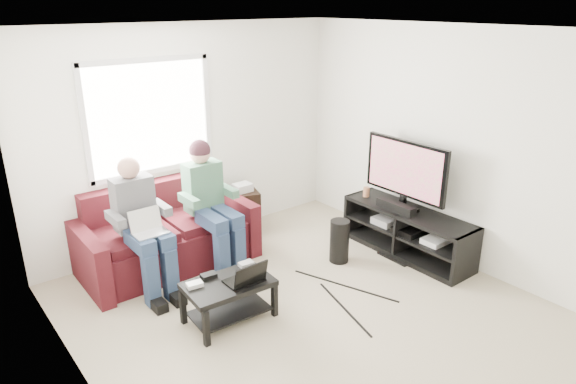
{
  "coord_description": "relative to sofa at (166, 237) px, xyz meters",
  "views": [
    {
      "loc": [
        -2.79,
        -3.11,
        2.81
      ],
      "look_at": [
        0.16,
        0.6,
        1.04
      ],
      "focal_mm": 32.0,
      "sensor_mm": 36.0,
      "label": 1
    }
  ],
  "objects": [
    {
      "name": "floor",
      "position": [
        0.62,
        -1.82,
        -0.33
      ],
      "size": [
        4.5,
        4.5,
        0.0
      ],
      "primitive_type": "plane",
      "color": "#BCAC92",
      "rests_on": "ground"
    },
    {
      "name": "wall_back",
      "position": [
        0.62,
        0.43,
        0.97
      ],
      "size": [
        4.5,
        0.0,
        4.5
      ],
      "primitive_type": "plane",
      "rotation": [
        1.57,
        0.0,
        0.0
      ],
      "color": "white",
      "rests_on": "floor"
    },
    {
      "name": "drink_cup",
      "position": [
        2.27,
        -0.9,
        0.27
      ],
      "size": [
        0.08,
        0.08,
        0.12
      ],
      "primitive_type": "cylinder",
      "color": "#AE6F4B",
      "rests_on": "tv_stand"
    },
    {
      "name": "controller_b",
      "position": [
        -0.14,
        -1.19,
        0.09
      ],
      "size": [
        0.15,
        0.1,
        0.04
      ],
      "primitive_type": "cube",
      "rotation": [
        0.0,
        0.0,
        -0.09
      ],
      "color": "black",
      "rests_on": "coffee_table"
    },
    {
      "name": "subwoofer",
      "position": [
        1.56,
        -1.17,
        -0.08
      ],
      "size": [
        0.22,
        0.22,
        0.5
      ],
      "primitive_type": "cylinder",
      "color": "black",
      "rests_on": "floor"
    },
    {
      "name": "end_table",
      "position": [
        1.17,
        0.2,
        -0.04
      ],
      "size": [
        0.37,
        0.37,
        0.65
      ],
      "color": "black",
      "rests_on": "floor"
    },
    {
      "name": "wall_left",
      "position": [
        -1.38,
        -1.82,
        0.97
      ],
      "size": [
        0.0,
        4.5,
        4.5
      ],
      "primitive_type": "plane",
      "rotation": [
        1.57,
        0.0,
        1.57
      ],
      "color": "white",
      "rests_on": "floor"
    },
    {
      "name": "sofa",
      "position": [
        0.0,
        0.0,
        0.0
      ],
      "size": [
        1.9,
        0.95,
        0.89
      ],
      "color": "#4B1312",
      "rests_on": "floor"
    },
    {
      "name": "person_right",
      "position": [
        0.4,
        -0.32,
        0.49
      ],
      "size": [
        0.4,
        0.71,
        1.42
      ],
      "color": "navy",
      "rests_on": "sofa"
    },
    {
      "name": "laptop_silver",
      "position": [
        -0.4,
        -0.53,
        0.41
      ],
      "size": [
        0.35,
        0.27,
        0.24
      ],
      "primitive_type": null,
      "rotation": [
        0.0,
        0.0,
        0.18
      ],
      "color": "silver",
      "rests_on": "person_left"
    },
    {
      "name": "controller_c",
      "position": [
        0.26,
        -1.22,
        0.09
      ],
      "size": [
        0.15,
        0.1,
        0.04
      ],
      "primitive_type": "cube",
      "rotation": [
        0.0,
        0.0,
        -0.08
      ],
      "color": "gray",
      "rests_on": "coffee_table"
    },
    {
      "name": "console_black",
      "position": [
        2.32,
        -1.58,
        -0.01
      ],
      "size": [
        0.38,
        0.3,
        0.07
      ],
      "primitive_type": "cube",
      "color": "black",
      "rests_on": "tv_stand"
    },
    {
      "name": "controller_a",
      "position": [
        -0.32,
        -1.25,
        0.09
      ],
      "size": [
        0.15,
        0.11,
        0.04
      ],
      "primitive_type": "cube",
      "rotation": [
        0.0,
        0.0,
        -0.15
      ],
      "color": "silver",
      "rests_on": "coffee_table"
    },
    {
      "name": "tv_stand",
      "position": [
        2.32,
        -1.53,
        -0.09
      ],
      "size": [
        0.49,
        1.63,
        0.54
      ],
      "color": "black",
      "rests_on": "floor"
    },
    {
      "name": "window",
      "position": [
        0.12,
        0.41,
        1.27
      ],
      "size": [
        1.48,
        0.04,
        1.28
      ],
      "color": "white",
      "rests_on": "wall_back"
    },
    {
      "name": "laptop_black",
      "position": [
        0.08,
        -1.45,
        0.19
      ],
      "size": [
        0.35,
        0.26,
        0.24
      ],
      "primitive_type": null,
      "rotation": [
        0.0,
        0.0,
        0.06
      ],
      "color": "black",
      "rests_on": "coffee_table"
    },
    {
      "name": "soundbar",
      "position": [
        2.2,
        -1.43,
        0.26
      ],
      "size": [
        0.12,
        0.5,
        0.1
      ],
      "primitive_type": "cube",
      "color": "black",
      "rests_on": "tv_stand"
    },
    {
      "name": "tv",
      "position": [
        2.32,
        -1.43,
        0.67
      ],
      "size": [
        0.12,
        1.1,
        0.81
      ],
      "color": "black",
      "rests_on": "tv_stand"
    },
    {
      "name": "ceiling",
      "position": [
        0.62,
        -1.82,
        2.27
      ],
      "size": [
        4.5,
        4.5,
        0.0
      ],
      "primitive_type": "plane",
      "rotation": [
        3.14,
        0.0,
        0.0
      ],
      "color": "white",
      "rests_on": "wall_back"
    },
    {
      "name": "keyboard_floor",
      "position": [
        2.1,
        -1.54,
        -0.32
      ],
      "size": [
        0.15,
        0.42,
        0.02
      ],
      "primitive_type": "cube",
      "rotation": [
        0.0,
        0.0,
        -0.02
      ],
      "color": "black",
      "rests_on": "floor"
    },
    {
      "name": "console_white",
      "position": [
        2.32,
        -1.93,
        -0.01
      ],
      "size": [
        0.3,
        0.22,
        0.06
      ],
      "primitive_type": "cube",
      "color": "silver",
      "rests_on": "tv_stand"
    },
    {
      "name": "console_grey",
      "position": [
        2.32,
        -1.23,
        -0.0
      ],
      "size": [
        0.34,
        0.26,
        0.08
      ],
      "primitive_type": "cube",
      "color": "gray",
      "rests_on": "tv_stand"
    },
    {
      "name": "coffee_table",
      "position": [
        -0.04,
        -1.37,
        -0.04
      ],
      "size": [
        0.83,
        0.54,
        0.4
      ],
      "color": "black",
      "rests_on": "floor"
    },
    {
      "name": "person_left",
      "position": [
        -0.4,
        -0.34,
        0.43
      ],
      "size": [
        0.4,
        0.7,
        1.37
      ],
      "color": "navy",
      "rests_on": "sofa"
    },
    {
      "name": "wall_right",
      "position": [
        2.62,
        -1.82,
        0.97
      ],
      "size": [
        0.0,
        4.5,
        4.5
      ],
      "primitive_type": "plane",
      "rotation": [
        1.57,
        0.0,
        -1.57
      ],
      "color": "white",
      "rests_on": "floor"
    }
  ]
}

